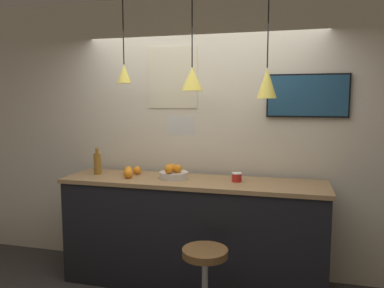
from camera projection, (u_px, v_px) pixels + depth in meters
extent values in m
cube|color=beige|center=(202.00, 136.00, 3.98)|extent=(8.00, 0.06, 2.90)
cube|color=black|center=(192.00, 235.00, 3.69)|extent=(2.52, 0.58, 1.02)
cube|color=#99754C|center=(192.00, 182.00, 3.62)|extent=(2.56, 0.62, 0.04)
cylinder|color=brown|center=(205.00, 253.00, 2.99)|extent=(0.37, 0.37, 0.06)
cylinder|color=beige|center=(174.00, 175.00, 3.69)|extent=(0.29, 0.29, 0.06)
sphere|color=orange|center=(172.00, 168.00, 3.69)|extent=(0.08, 0.08, 0.08)
sphere|color=orange|center=(169.00, 169.00, 3.60)|extent=(0.08, 0.08, 0.08)
sphere|color=orange|center=(169.00, 168.00, 3.71)|extent=(0.08, 0.08, 0.08)
sphere|color=orange|center=(178.00, 169.00, 3.63)|extent=(0.08, 0.08, 0.08)
sphere|color=orange|center=(128.00, 172.00, 3.82)|extent=(0.07, 0.07, 0.07)
sphere|color=orange|center=(127.00, 172.00, 3.79)|extent=(0.08, 0.08, 0.08)
sphere|color=orange|center=(128.00, 174.00, 3.69)|extent=(0.09, 0.09, 0.09)
sphere|color=orange|center=(128.00, 170.00, 3.88)|extent=(0.08, 0.08, 0.08)
sphere|color=orange|center=(128.00, 172.00, 3.79)|extent=(0.08, 0.08, 0.08)
sphere|color=orange|center=(127.00, 172.00, 3.82)|extent=(0.08, 0.08, 0.08)
sphere|color=orange|center=(137.00, 170.00, 3.89)|extent=(0.08, 0.08, 0.08)
cylinder|color=olive|center=(97.00, 164.00, 3.89)|extent=(0.08, 0.08, 0.22)
cylinder|color=olive|center=(97.00, 151.00, 3.88)|extent=(0.03, 0.03, 0.05)
cylinder|color=red|center=(237.00, 178.00, 3.53)|extent=(0.09, 0.09, 0.08)
cylinder|color=white|center=(237.00, 173.00, 3.53)|extent=(0.10, 0.10, 0.01)
cylinder|color=black|center=(123.00, 32.00, 3.63)|extent=(0.01, 0.01, 0.62)
cone|color=#EAD14C|center=(124.00, 74.00, 3.68)|extent=(0.14, 0.14, 0.18)
sphere|color=#F9EFCC|center=(124.00, 81.00, 3.69)|extent=(0.04, 0.04, 0.04)
cylinder|color=black|center=(192.00, 31.00, 3.46)|extent=(0.01, 0.01, 0.66)
cone|color=#EAD14C|center=(192.00, 79.00, 3.51)|extent=(0.20, 0.20, 0.22)
sphere|color=#F9EFCC|center=(192.00, 89.00, 3.52)|extent=(0.04, 0.04, 0.04)
cylinder|color=black|center=(268.00, 28.00, 3.29)|extent=(0.01, 0.01, 0.68)
cone|color=#EAD14C|center=(267.00, 83.00, 3.34)|extent=(0.18, 0.18, 0.27)
sphere|color=#F9EFCC|center=(267.00, 96.00, 3.36)|extent=(0.04, 0.04, 0.04)
cube|color=black|center=(307.00, 96.00, 3.61)|extent=(0.77, 0.04, 0.42)
cube|color=navy|center=(307.00, 96.00, 3.60)|extent=(0.74, 0.01, 0.39)
cube|color=white|center=(181.00, 125.00, 3.35)|extent=(0.24, 0.01, 0.17)
cube|color=beige|center=(172.00, 78.00, 3.95)|extent=(0.54, 0.01, 0.65)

